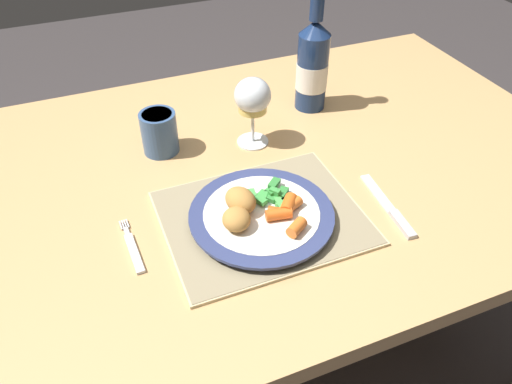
{
  "coord_description": "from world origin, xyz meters",
  "views": [
    {
      "loc": [
        -0.25,
        -0.75,
        1.35
      ],
      "look_at": [
        0.01,
        -0.12,
        0.78
      ],
      "focal_mm": 35.0,
      "sensor_mm": 36.0,
      "label": 1
    }
  ],
  "objects_px": {
    "dinner_plate": "(261,216)",
    "fork": "(133,249)",
    "dining_table": "(232,203)",
    "bottle": "(313,65)",
    "wine_glass": "(253,99)",
    "drinking_cup": "(159,132)",
    "table_knife": "(391,210)"
  },
  "relations": [
    {
      "from": "fork",
      "to": "table_knife",
      "type": "distance_m",
      "value": 0.46
    },
    {
      "from": "dinner_plate",
      "to": "table_knife",
      "type": "distance_m",
      "value": 0.24
    },
    {
      "from": "dinner_plate",
      "to": "table_knife",
      "type": "height_order",
      "value": "dinner_plate"
    },
    {
      "from": "dining_table",
      "to": "wine_glass",
      "type": "relative_size",
      "value": 9.98
    },
    {
      "from": "bottle",
      "to": "dining_table",
      "type": "bearing_deg",
      "value": -146.5
    },
    {
      "from": "wine_glass",
      "to": "drinking_cup",
      "type": "relative_size",
      "value": 1.69
    },
    {
      "from": "table_knife",
      "to": "drinking_cup",
      "type": "distance_m",
      "value": 0.49
    },
    {
      "from": "dinner_plate",
      "to": "bottle",
      "type": "bearing_deg",
      "value": 51.73
    },
    {
      "from": "table_knife",
      "to": "dining_table",
      "type": "bearing_deg",
      "value": 136.46
    },
    {
      "from": "table_knife",
      "to": "drinking_cup",
      "type": "relative_size",
      "value": 2.05
    },
    {
      "from": "wine_glass",
      "to": "drinking_cup",
      "type": "distance_m",
      "value": 0.2
    },
    {
      "from": "bottle",
      "to": "drinking_cup",
      "type": "height_order",
      "value": "bottle"
    },
    {
      "from": "dining_table",
      "to": "dinner_plate",
      "type": "distance_m",
      "value": 0.19
    },
    {
      "from": "drinking_cup",
      "to": "wine_glass",
      "type": "bearing_deg",
      "value": -13.12
    },
    {
      "from": "table_knife",
      "to": "wine_glass",
      "type": "height_order",
      "value": "wine_glass"
    },
    {
      "from": "fork",
      "to": "dinner_plate",
      "type": "bearing_deg",
      "value": -5.0
    },
    {
      "from": "dinner_plate",
      "to": "wine_glass",
      "type": "height_order",
      "value": "wine_glass"
    },
    {
      "from": "dining_table",
      "to": "fork",
      "type": "relative_size",
      "value": 11.32
    },
    {
      "from": "drinking_cup",
      "to": "bottle",
      "type": "bearing_deg",
      "value": 7.2
    },
    {
      "from": "fork",
      "to": "drinking_cup",
      "type": "relative_size",
      "value": 1.49
    },
    {
      "from": "dinner_plate",
      "to": "drinking_cup",
      "type": "relative_size",
      "value": 2.86
    },
    {
      "from": "table_knife",
      "to": "wine_glass",
      "type": "relative_size",
      "value": 1.21
    },
    {
      "from": "fork",
      "to": "wine_glass",
      "type": "distance_m",
      "value": 0.39
    },
    {
      "from": "dinner_plate",
      "to": "wine_glass",
      "type": "bearing_deg",
      "value": 71.74
    },
    {
      "from": "wine_glass",
      "to": "bottle",
      "type": "bearing_deg",
      "value": 26.57
    },
    {
      "from": "fork",
      "to": "bottle",
      "type": "xyz_separation_m",
      "value": [
        0.49,
        0.31,
        0.1
      ]
    },
    {
      "from": "dinner_plate",
      "to": "fork",
      "type": "height_order",
      "value": "dinner_plate"
    },
    {
      "from": "table_knife",
      "to": "bottle",
      "type": "bearing_deg",
      "value": 85.51
    },
    {
      "from": "dinner_plate",
      "to": "fork",
      "type": "relative_size",
      "value": 1.92
    },
    {
      "from": "drinking_cup",
      "to": "dinner_plate",
      "type": "bearing_deg",
      "value": -68.83
    },
    {
      "from": "dinner_plate",
      "to": "bottle",
      "type": "relative_size",
      "value": 0.89
    },
    {
      "from": "dining_table",
      "to": "wine_glass",
      "type": "bearing_deg",
      "value": 45.95
    }
  ]
}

